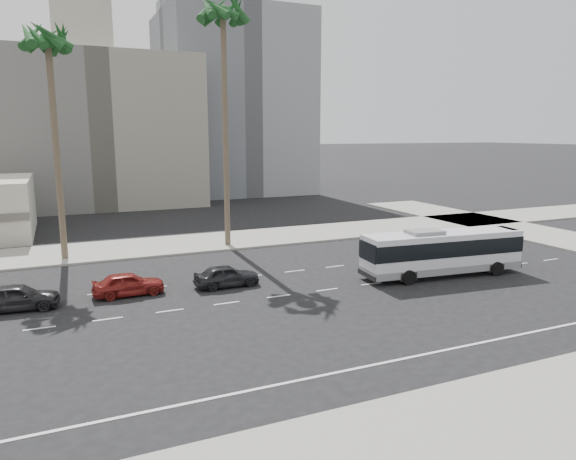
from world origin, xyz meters
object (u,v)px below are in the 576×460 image
car_a (227,276)px  palm_near (223,18)px  palm_mid (48,45)px  car_b (128,284)px  car_c (17,297)px  city_bus (442,251)px

car_a → palm_near: (3.34, 10.58, 16.55)m
palm_mid → car_a: bearing=-51.4°
car_b → car_c: 5.51m
car_b → palm_near: palm_near is taller
city_bus → palm_near: bearing=130.7°
car_b → car_c: (-5.50, -0.26, 0.03)m
city_bus → car_b: city_bus is taller
city_bus → car_a: (-13.15, 3.15, -0.92)m
car_a → car_b: car_b is taller
city_bus → palm_near: size_ratio=0.56×
city_bus → car_b: size_ratio=2.74×
car_a → palm_mid: palm_mid is taller
car_b → palm_mid: size_ratio=0.24×
car_a → car_c: size_ratio=0.94×
palm_near → car_b: bearing=-131.4°
city_bus → car_a: 13.55m
car_a → car_c: (-11.00, 0.28, 0.04)m
car_b → palm_near: 21.27m
car_c → palm_mid: size_ratio=0.25×
car_b → car_c: car_c is taller
city_bus → car_c: bearing=177.0°
palm_mid → palm_near: bearing=-1.1°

